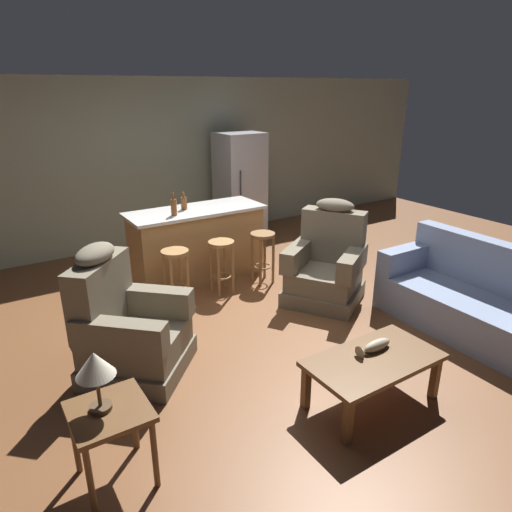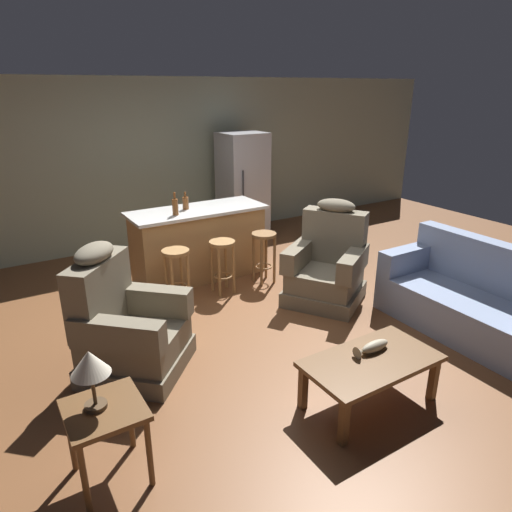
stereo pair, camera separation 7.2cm
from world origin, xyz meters
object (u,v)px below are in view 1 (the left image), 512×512
coffee_table (373,364)px  table_lamp (95,367)px  bar_stool_left (176,267)px  recliner_near_island (327,266)px  recliner_near_lamp (127,329)px  bar_stool_middle (222,257)px  bottle_tall_green (184,203)px  fish_figurine (374,347)px  bar_stool_right (263,248)px  refrigerator (240,187)px  bottle_short_amber (174,207)px  end_table (111,422)px  couch (474,300)px  kitchen_island (197,243)px

coffee_table → table_lamp: table_lamp is taller
coffee_table → bar_stool_left: bar_stool_left is taller
recliner_near_island → bar_stool_left: 1.80m
recliner_near_lamp → bar_stool_middle: recliner_near_lamp is taller
recliner_near_lamp → bottle_tall_green: size_ratio=5.28×
fish_figurine → recliner_near_island: size_ratio=0.28×
bar_stool_right → refrigerator: bearing=67.5°
table_lamp → bottle_short_amber: 3.15m
recliner_near_island → end_table: size_ratio=2.14×
coffee_table → recliner_near_lamp: 2.15m
bar_stool_right → bottle_short_amber: bearing=153.5°
couch → end_table: (-3.79, 0.07, 0.12)m
recliner_near_lamp → bottle_tall_green: bearing=94.9°
couch → fish_figurine: bearing=7.5°
bottle_short_amber → coffee_table: bearing=-83.1°
recliner_near_lamp → refrigerator: 4.08m
bar_stool_left → bottle_tall_green: bottle_tall_green is taller
recliner_near_island → bottle_short_amber: bearing=-76.2°
fish_figurine → bottle_tall_green: bottle_tall_green is taller
kitchen_island → refrigerator: 1.88m
bar_stool_middle → recliner_near_island: bearing=-39.8°
fish_figurine → bottle_short_amber: bearing=98.4°
coffee_table → fish_figurine: bearing=45.1°
bar_stool_left → bar_stool_right: bearing=0.0°
table_lamp → fish_figurine: bearing=-8.2°
bottle_short_amber → table_lamp: bearing=-122.0°
refrigerator → kitchen_island: bearing=-139.3°
kitchen_island → bar_stool_left: size_ratio=2.65×
end_table → bar_stool_middle: 2.98m
bar_stool_right → refrigerator: size_ratio=0.39×
end_table → kitchen_island: (1.98, 2.83, 0.02)m
couch → kitchen_island: bearing=-57.4°
recliner_near_island → bottle_tall_green: 2.00m
recliner_near_lamp → bar_stool_right: 2.36m
end_table → bar_stool_middle: (2.01, 2.20, 0.01)m
coffee_table → refrigerator: 4.62m
fish_figurine → refrigerator: 4.52m
table_lamp → bar_stool_left: table_lamp is taller
table_lamp → kitchen_island: size_ratio=0.23×
kitchen_island → bar_stool_right: size_ratio=2.65×
coffee_table → bar_stool_right: size_ratio=1.62×
coffee_table → bar_stool_right: bar_stool_right is taller
fish_figurine → bar_stool_right: bar_stool_right is taller
bar_stool_right → end_table: bearing=-140.0°
recliner_near_lamp → bar_stool_left: size_ratio=1.76×
recliner_near_lamp → recliner_near_island: size_ratio=1.00×
recliner_near_lamp → bar_stool_middle: 1.83m
bottle_tall_green → fish_figurine: bearing=-86.2°
couch → refrigerator: size_ratio=1.09×
kitchen_island → bar_stool_left: kitchen_island is taller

